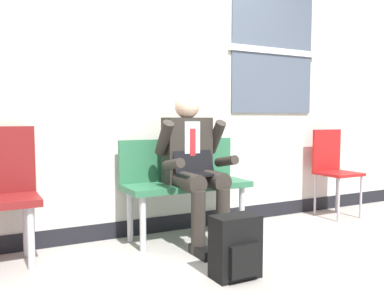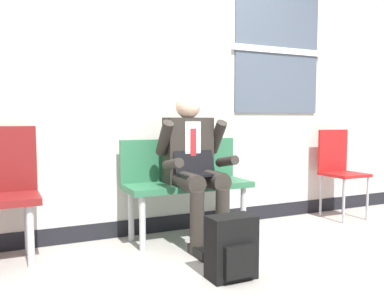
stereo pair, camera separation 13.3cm
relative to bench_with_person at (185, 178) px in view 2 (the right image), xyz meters
name	(u,v)px [view 2 (the right image)]	position (x,y,z in m)	size (l,w,h in m)	color
ground_plane	(192,251)	(-0.12, -0.38, -0.51)	(18.00, 18.00, 0.00)	#9E9991
station_wall	(161,63)	(-0.10, 0.28, 1.02)	(6.34, 0.16, 3.07)	beige
bench_with_person	(185,178)	(0.00, 0.00, 0.00)	(1.08, 0.42, 0.85)	#2D6B47
person_seated	(195,164)	(0.00, -0.19, 0.15)	(0.57, 0.70, 1.23)	#2D2823
backpack	(232,248)	(-0.11, -0.99, -0.31)	(0.31, 0.22, 0.41)	black
folding_chair	(339,165)	(1.75, -0.02, 0.03)	(0.38, 0.38, 0.91)	red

